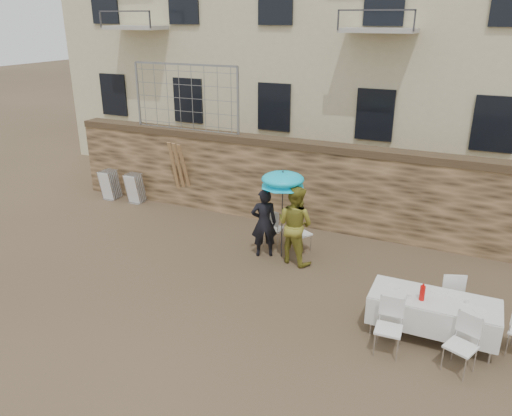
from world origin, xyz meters
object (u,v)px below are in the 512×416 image
at_px(couple_chair_left, 273,227).
at_px(table_chair_front_left, 389,328).
at_px(banquet_table, 435,300).
at_px(table_chair_front_right, 461,345).
at_px(table_chair_back, 449,294).
at_px(couple_chair_right, 301,232).
at_px(chair_stack_left, 114,182).
at_px(umbrella, 283,182).
at_px(chair_stack_right, 138,186).
at_px(woman_dress, 295,225).
at_px(soda_bottle, 422,293).
at_px(man_suit, 264,223).

relative_size(couple_chair_left, table_chair_front_left, 1.00).
height_order(banquet_table, table_chair_front_left, table_chair_front_left).
xyz_separation_m(banquet_table, table_chair_front_right, (0.50, -0.75, -0.25)).
distance_m(banquet_table, table_chair_back, 0.86).
bearing_deg(banquet_table, couple_chair_right, 144.69).
height_order(couple_chair_right, chair_stack_left, couple_chair_right).
xyz_separation_m(couple_chair_right, table_chair_back, (3.40, -1.47, 0.00)).
distance_m(umbrella, table_chair_front_right, 4.94).
bearing_deg(banquet_table, chair_stack_right, 158.33).
distance_m(woman_dress, soda_bottle, 3.49).
distance_m(man_suit, table_chair_front_right, 5.06).
bearing_deg(umbrella, table_chair_front_left, -41.51).
relative_size(umbrella, table_chair_front_left, 2.01).
bearing_deg(woman_dress, table_chair_front_left, 151.34).
distance_m(banquet_table, table_chair_front_right, 0.94).
bearing_deg(couple_chair_right, table_chair_back, -173.63).
bearing_deg(chair_stack_right, table_chair_back, -16.66).
bearing_deg(banquet_table, table_chair_front_right, -56.31).
bearing_deg(soda_bottle, man_suit, 153.23).
relative_size(soda_bottle, chair_stack_right, 0.28).
height_order(umbrella, couple_chair_left, umbrella).
relative_size(couple_chair_left, banquet_table, 0.46).
bearing_deg(chair_stack_right, couple_chair_left, -14.04).
xyz_separation_m(umbrella, banquet_table, (3.50, -1.82, -1.08)).
bearing_deg(couple_chair_left, chair_stack_left, -14.80).
distance_m(man_suit, table_chair_back, 4.21).
xyz_separation_m(man_suit, chair_stack_left, (-5.77, 1.77, -0.35)).
height_order(banquet_table, soda_bottle, soda_bottle).
xyz_separation_m(couple_chair_left, chair_stack_right, (-4.87, 1.22, -0.02)).
xyz_separation_m(couple_chair_left, soda_bottle, (3.70, -2.42, 0.43)).
xyz_separation_m(umbrella, table_chair_front_left, (2.90, -2.57, -1.33)).
distance_m(couple_chair_left, table_chair_front_right, 5.34).
xyz_separation_m(man_suit, table_chair_back, (4.10, -0.92, -0.33)).
relative_size(umbrella, chair_stack_right, 2.10).
height_order(couple_chair_left, couple_chair_right, same).
bearing_deg(table_chair_front_left, umbrella, 135.92).
height_order(man_suit, chair_stack_right, man_suit).
distance_m(table_chair_front_left, chair_stack_right, 9.20).
height_order(couple_chair_left, chair_stack_right, couple_chair_left).
height_order(woman_dress, umbrella, umbrella).
bearing_deg(table_chair_front_right, banquet_table, 146.20).
distance_m(umbrella, couple_chair_left, 1.46).
xyz_separation_m(table_chair_front_right, chair_stack_left, (-10.17, 4.24, -0.02)).
relative_size(banquet_table, table_chair_front_left, 2.19).
height_order(man_suit, umbrella, umbrella).
bearing_deg(couple_chair_right, table_chair_front_right, 170.52).
distance_m(woman_dress, banquet_table, 3.59).
bearing_deg(chair_stack_left, couple_chair_left, -11.92).
bearing_deg(couple_chair_left, soda_bottle, 143.97).
bearing_deg(couple_chair_right, woman_dress, 124.90).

